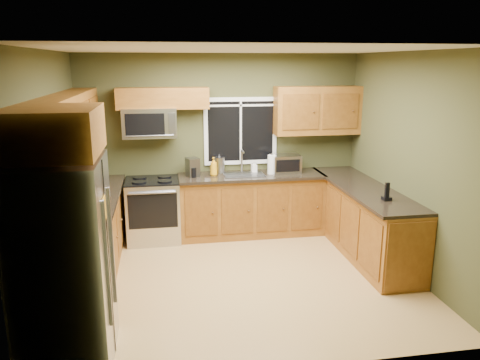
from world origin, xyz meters
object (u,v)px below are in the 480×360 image
object	(u,v)px
coffee_maker	(193,168)
kettle	(219,164)
range	(153,210)
soap_bottle_b	(254,167)
refrigerator	(65,263)
toaster_oven	(285,164)
microwave	(150,123)
paper_towel_roll	(272,164)
soap_bottle_a	(214,167)
cordless_phone	(387,195)

from	to	relation	value
coffee_maker	kettle	world-z (taller)	kettle
range	soap_bottle_b	bearing A→B (deg)	5.69
soap_bottle_b	refrigerator	bearing A→B (deg)	-127.21
coffee_maker	soap_bottle_b	size ratio (longest dim) A/B	1.55
range	toaster_oven	bearing A→B (deg)	2.26
soap_bottle_b	range	bearing A→B (deg)	-174.31
refrigerator	microwave	size ratio (longest dim) A/B	2.37
range	kettle	bearing A→B (deg)	10.23
refrigerator	paper_towel_roll	world-z (taller)	refrigerator
coffee_maker	soap_bottle_b	bearing A→B (deg)	6.58
soap_bottle_b	toaster_oven	bearing A→B (deg)	-8.93
paper_towel_roll	microwave	bearing A→B (deg)	175.95
soap_bottle_a	cordless_phone	size ratio (longest dim) A/B	1.25
toaster_oven	paper_towel_roll	xyz separation A→B (m)	(-0.23, -0.07, 0.01)
soap_bottle_b	coffee_maker	bearing A→B (deg)	-173.42
toaster_oven	range	bearing A→B (deg)	-177.74
paper_towel_roll	soap_bottle_a	bearing A→B (deg)	178.72
microwave	soap_bottle_b	world-z (taller)	microwave
refrigerator	microwave	bearing A→B (deg)	76.66
microwave	kettle	distance (m)	1.20
soap_bottle_a	kettle	bearing A→B (deg)	56.31
cordless_phone	toaster_oven	bearing A→B (deg)	116.46
toaster_oven	coffee_maker	world-z (taller)	coffee_maker
refrigerator	range	world-z (taller)	refrigerator
microwave	cordless_phone	distance (m)	3.39
microwave	soap_bottle_b	xyz separation A→B (m)	(1.53, 0.02, -0.70)
range	paper_towel_roll	world-z (taller)	paper_towel_roll
range	cordless_phone	bearing A→B (deg)	-29.26
range	refrigerator	bearing A→B (deg)	-103.97
toaster_oven	soap_bottle_b	xyz separation A→B (m)	(-0.47, 0.07, -0.05)
microwave	toaster_oven	size ratio (longest dim) A/B	1.71
coffee_maker	paper_towel_roll	bearing A→B (deg)	-1.62
range	microwave	world-z (taller)	microwave
refrigerator	soap_bottle_b	bearing A→B (deg)	52.79
kettle	coffee_maker	bearing A→B (deg)	-161.53
coffee_maker	microwave	bearing A→B (deg)	171.18
refrigerator	soap_bottle_a	bearing A→B (deg)	60.42
microwave	coffee_maker	world-z (taller)	microwave
microwave	soap_bottle_a	xyz separation A→B (m)	(0.90, -0.11, -0.65)
refrigerator	kettle	size ratio (longest dim) A/B	6.06
cordless_phone	microwave	bearing A→B (deg)	148.68
toaster_oven	paper_towel_roll	distance (m)	0.24
coffee_maker	kettle	xyz separation A→B (m)	(0.41, 0.14, 0.01)
coffee_maker	cordless_phone	bearing A→B (deg)	-36.08
soap_bottle_b	microwave	bearing A→B (deg)	-179.39
paper_towel_roll	refrigerator	bearing A→B (deg)	-131.50
soap_bottle_a	soap_bottle_b	world-z (taller)	soap_bottle_a
range	paper_towel_roll	bearing A→B (deg)	0.35
refrigerator	paper_towel_roll	xyz separation A→B (m)	(2.46, 2.78, 0.18)
refrigerator	soap_bottle_a	size ratio (longest dim) A/B	6.53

